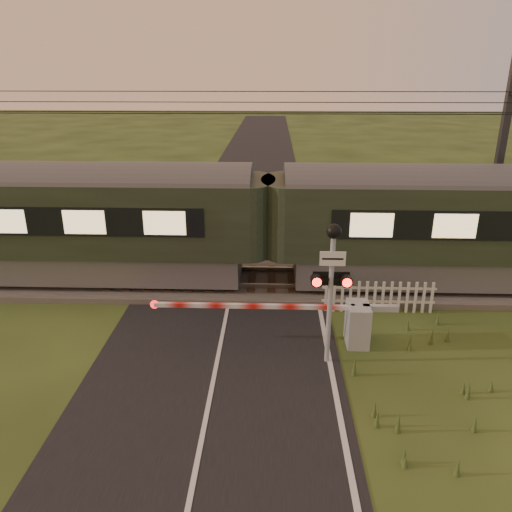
{
  "coord_description": "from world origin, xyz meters",
  "views": [
    {
      "loc": [
        1.32,
        -8.69,
        6.71
      ],
      "look_at": [
        0.9,
        3.2,
        2.24
      ],
      "focal_mm": 35.0,
      "sensor_mm": 36.0,
      "label": 1
    }
  ],
  "objects_px": {
    "boom_gate": "(347,322)",
    "crossing_signal": "(332,270)",
    "train": "(268,223)",
    "picket_fence": "(379,297)",
    "catenary_mast": "(500,158)"
  },
  "relations": [
    {
      "from": "boom_gate",
      "to": "train",
      "type": "bearing_deg",
      "value": 119.56
    },
    {
      "from": "crossing_signal",
      "to": "picket_fence",
      "type": "xyz_separation_m",
      "value": [
        1.76,
        2.73,
        -1.93
      ]
    },
    {
      "from": "train",
      "to": "crossing_signal",
      "type": "distance_m",
      "value": 4.87
    },
    {
      "from": "train",
      "to": "picket_fence",
      "type": "bearing_deg",
      "value": -30.05
    },
    {
      "from": "catenary_mast",
      "to": "train",
      "type": "bearing_deg",
      "value": -164.26
    },
    {
      "from": "boom_gate",
      "to": "catenary_mast",
      "type": "height_order",
      "value": "catenary_mast"
    },
    {
      "from": "train",
      "to": "picket_fence",
      "type": "relative_size",
      "value": 11.95
    },
    {
      "from": "boom_gate",
      "to": "catenary_mast",
      "type": "xyz_separation_m",
      "value": [
        5.81,
        5.94,
        3.25
      ]
    },
    {
      "from": "boom_gate",
      "to": "crossing_signal",
      "type": "distance_m",
      "value": 2.1
    },
    {
      "from": "train",
      "to": "catenary_mast",
      "type": "distance_m",
      "value": 8.41
    },
    {
      "from": "boom_gate",
      "to": "catenary_mast",
      "type": "relative_size",
      "value": 0.85
    },
    {
      "from": "crossing_signal",
      "to": "picket_fence",
      "type": "distance_m",
      "value": 3.77
    },
    {
      "from": "picket_fence",
      "to": "boom_gate",
      "type": "bearing_deg",
      "value": -122.76
    },
    {
      "from": "boom_gate",
      "to": "picket_fence",
      "type": "relative_size",
      "value": 1.92
    },
    {
      "from": "picket_fence",
      "to": "catenary_mast",
      "type": "relative_size",
      "value": 0.44
    }
  ]
}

